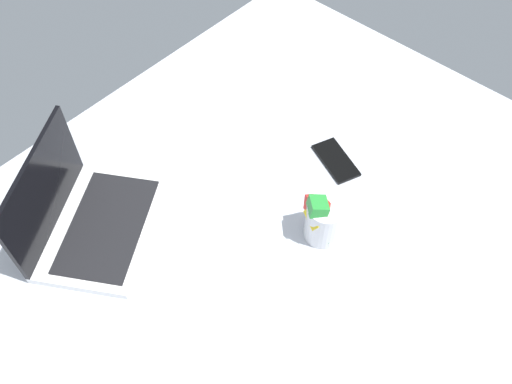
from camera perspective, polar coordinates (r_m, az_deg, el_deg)
bed_mattress at (r=132.81cm, az=0.03°, el=-10.28°), size 180.00×140.00×18.00cm
laptop at (r=133.33cm, az=-17.25°, el=-2.51°), size 40.17×36.99×23.00cm
snack_cup at (r=125.92cm, az=7.06°, el=-2.81°), size 9.54×10.29×13.89cm
cell_phone at (r=144.32cm, az=8.30°, el=3.27°), size 11.61×15.53×0.80cm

